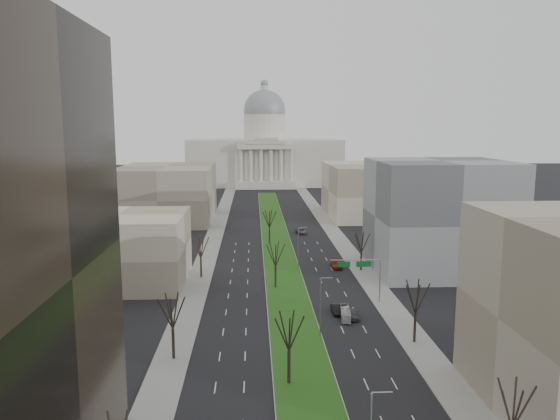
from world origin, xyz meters
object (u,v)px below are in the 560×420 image
object	(u,v)px
car_red	(336,264)
car_grey_far	(301,231)
car_black	(337,309)
box_van	(345,313)
car_grey_near	(353,314)

from	to	relation	value
car_red	car_grey_far	size ratio (longest dim) A/B	0.99
car_black	car_red	distance (m)	29.88
car_black	car_grey_far	distance (m)	68.56
car_red	box_van	xyz separation A→B (m)	(-3.33, -32.05, 0.08)
car_red	car_grey_far	distance (m)	39.26
car_red	box_van	size ratio (longest dim) A/B	0.87
box_van	car_black	bearing A→B (deg)	119.93
car_grey_near	box_van	world-z (taller)	box_van
car_grey_near	car_grey_far	size ratio (longest dim) A/B	0.77
car_black	box_van	distance (m)	2.73
car_grey_near	car_grey_far	world-z (taller)	car_grey_far
car_grey_far	box_van	distance (m)	71.07
car_black	car_grey_far	bearing A→B (deg)	88.91
car_red	car_grey_near	bearing A→B (deg)	-91.33
car_black	box_van	bearing A→B (deg)	-67.45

